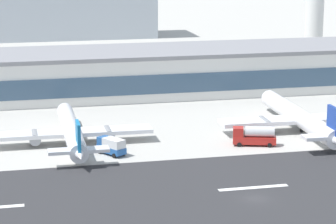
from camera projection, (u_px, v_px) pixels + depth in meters
The scene contains 8 objects.
ground_plane at pixel (256, 199), 116.63m from camera, with size 1400.00×1400.00×0.00m, color #B2AFA8.
runway_strip at pixel (246, 188), 121.43m from camera, with size 800.00×36.24×0.08m, color #2D2D30.
runway_centreline_dash_4 at pixel (253, 188), 121.70m from camera, with size 12.00×1.20×0.01m, color white.
terminal_building at pixel (139, 72), 193.78m from camera, with size 218.70×25.62×11.70m.
airliner_blue_tail_gate_1 at pixel (72, 132), 146.32m from camera, with size 32.45×39.70×8.29m.
airliner_navy_tail_gate_2 at pixel (302, 119), 155.92m from camera, with size 35.06×43.49×9.07m.
service_box_truck_0 at pixel (111, 146), 140.02m from camera, with size 5.30×6.33×3.25m.
service_fuel_truck_1 at pixel (254, 136), 146.11m from camera, with size 8.89×4.96×3.95m.
Camera 1 is at (-37.71, -104.50, 40.57)m, focal length 78.68 mm.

